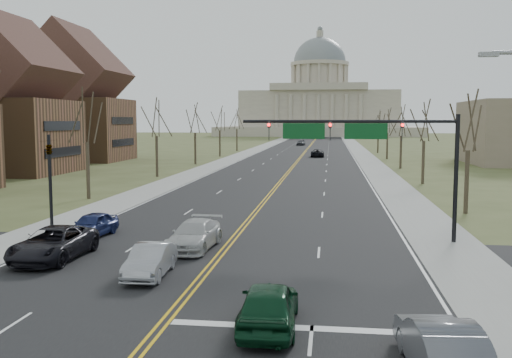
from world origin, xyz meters
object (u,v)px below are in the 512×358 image
(signal_mast, at_px, (365,140))
(car_sb_inner_second, at_px, (194,235))
(car_sb_inner_lead, at_px, (150,260))
(car_far_sb, at_px, (301,143))
(car_nb_inner_lead, at_px, (269,305))
(car_nb_outer_lead, at_px, (441,346))
(car_far_nb, at_px, (317,153))
(car_sb_outer_second, at_px, (92,225))
(car_sb_outer_lead, at_px, (53,244))
(signal_left, at_px, (50,172))

(signal_mast, xyz_separation_m, car_sb_inner_second, (-9.06, -3.52, -5.00))
(car_sb_inner_lead, height_order, car_far_sb, car_far_sb)
(car_nb_inner_lead, distance_m, car_nb_outer_lead, 5.70)
(car_sb_inner_second, distance_m, car_far_nb, 78.79)
(car_nb_outer_lead, distance_m, car_sb_inner_lead, 13.74)
(car_sb_inner_lead, xyz_separation_m, car_far_nb, (5.38, 84.15, 0.04))
(car_nb_outer_lead, xyz_separation_m, car_sb_inner_second, (-10.18, 13.94, -0.03))
(car_nb_outer_lead, relative_size, car_far_nb, 0.90)
(car_nb_inner_lead, height_order, car_sb_inner_lead, car_nb_inner_lead)
(car_sb_inner_lead, height_order, car_sb_outer_second, car_sb_outer_second)
(car_sb_outer_lead, xyz_separation_m, car_far_sb, (5.43, 130.88, 0.00))
(signal_mast, bearing_deg, car_far_nb, 93.31)
(signal_left, height_order, car_nb_inner_lead, signal_left)
(signal_left, height_order, car_far_sb, signal_left)
(signal_left, relative_size, car_sb_inner_lead, 1.41)
(car_nb_outer_lead, distance_m, car_sb_outer_second, 23.45)
(car_nb_inner_lead, bearing_deg, car_nb_outer_lead, 149.55)
(signal_mast, xyz_separation_m, car_sb_inner_lead, (-9.72, -9.02, -5.05))
(signal_left, distance_m, car_far_nb, 76.59)
(car_sb_outer_lead, bearing_deg, car_nb_inner_lead, -33.98)
(car_far_nb, bearing_deg, car_far_sb, -83.75)
(car_sb_inner_second, bearing_deg, signal_left, 164.08)
(car_sb_inner_lead, distance_m, car_far_nb, 84.32)
(car_far_sb, bearing_deg, car_nb_outer_lead, -77.68)
(car_far_sb, bearing_deg, car_far_nb, -75.60)
(car_nb_inner_lead, relative_size, car_sb_outer_second, 1.12)
(car_nb_inner_lead, bearing_deg, car_sb_outer_lead, -35.96)
(car_far_nb, relative_size, car_far_sb, 1.13)
(signal_left, xyz_separation_m, car_nb_outer_lead, (20.07, -17.46, -2.92))
(car_sb_outer_second, distance_m, car_far_sb, 125.52)
(car_sb_outer_lead, relative_size, car_far_sb, 1.22)
(signal_mast, distance_m, car_nb_outer_lead, 18.19)
(car_nb_outer_lead, distance_m, car_far_nb, 92.74)
(car_nb_outer_lead, distance_m, car_sb_inner_second, 17.26)
(signal_left, xyz_separation_m, car_sb_outer_lead, (3.54, -6.72, -2.91))
(car_sb_outer_lead, height_order, car_sb_inner_second, car_sb_outer_lead)
(car_sb_inner_lead, bearing_deg, car_nb_outer_lead, -40.39)
(signal_left, relative_size, car_sb_outer_lead, 1.05)
(car_nb_outer_lead, bearing_deg, car_sb_inner_second, -59.17)
(car_sb_outer_second, bearing_deg, car_far_sb, 93.79)
(signal_mast, height_order, car_sb_inner_second, signal_mast)
(car_nb_outer_lead, xyz_separation_m, car_sb_inner_lead, (-10.84, 8.44, -0.08))
(car_sb_outer_lead, relative_size, car_sb_inner_second, 1.10)
(signal_mast, xyz_separation_m, car_far_nb, (-4.34, 75.12, -5.01))
(car_sb_inner_lead, height_order, car_sb_outer_lead, car_sb_outer_lead)
(car_nb_inner_lead, xyz_separation_m, car_sb_inner_second, (-5.20, 11.17, -0.04))
(car_nb_outer_lead, xyz_separation_m, car_far_sb, (-11.10, 141.62, 0.01))
(car_far_sb, bearing_deg, signal_mast, -77.56)
(signal_left, distance_m, car_sb_outer_lead, 8.13)
(car_nb_inner_lead, distance_m, car_sb_outer_lead, 14.03)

